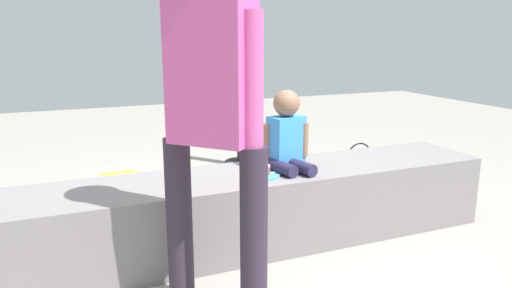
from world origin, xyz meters
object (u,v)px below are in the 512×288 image
Objects in this scene: water_bottle_far_side at (243,197)px; handbag_black_leather at (358,169)px; party_cup_red at (299,183)px; cake_box_white at (196,192)px; cake_plate at (262,172)px; water_bottle_near_gift at (240,180)px; adult_standing at (212,94)px; gift_bag at (121,196)px; child_seated at (287,135)px.

handbag_black_leather is at bearing 11.95° from water_bottle_far_side.
water_bottle_far_side reaches higher than party_cup_red.
cake_plate is at bearing -81.74° from cake_box_white.
cake_plate is at bearing -103.29° from water_bottle_near_gift.
gift_bag is (-0.27, 1.33, -0.85)m from adult_standing.
adult_standing is 1.60m from gift_bag.
gift_bag reaches higher than party_cup_red.
adult_standing is 1.92m from water_bottle_near_gift.
party_cup_red is (0.52, 0.82, -0.62)m from child_seated.
child_seated is at bearing -80.80° from water_bottle_far_side.
handbag_black_leather reaches higher than water_bottle_far_side.
cake_plate is 1.57m from handbag_black_leather.
adult_standing reaches higher than water_bottle_far_side.
handbag_black_leather is (1.16, 0.25, 0.02)m from water_bottle_far_side.
child_seated reaches higher than cake_plate.
water_bottle_near_gift is at bearing 65.85° from adult_standing.
cake_plate is at bearing -100.71° from water_bottle_far_side.
gift_bag is 0.86m from water_bottle_far_side.
party_cup_red is at bearing 51.23° from cake_plate.
cake_plate is at bearing -158.20° from child_seated.
cake_plate is (-0.20, -0.08, -0.19)m from child_seated.
child_seated is at bearing -144.38° from handbag_black_leather.
child_seated reaches higher than handbag_black_leather.
water_bottle_near_gift is at bearing 76.71° from cake_plate.
child_seated is at bearing -92.48° from water_bottle_near_gift.
gift_bag is (-0.92, 0.72, -0.50)m from child_seated.
cake_box_white is at bearing 78.38° from adult_standing.
handbag_black_leather reaches higher than party_cup_red.
gift_bag is 1.21× the size of cake_box_white.
handbag_black_leather is at bearing 33.70° from cake_plate.
water_bottle_far_side is at bearing -13.11° from gift_bag.
child_seated is 1.43m from handbag_black_leather.
adult_standing is at bearing -141.41° from handbag_black_leather.
handbag_black_leather is at bearing -5.25° from cake_box_white.
water_bottle_far_side is 0.65× the size of handbag_black_leather.
gift_bag is 1.65× the size of water_bottle_far_side.
adult_standing reaches higher than handbag_black_leather.
child_seated is at bearing -122.56° from party_cup_red.
water_bottle_far_side is at bearing 79.29° from cake_plate.
cake_plate is 0.72m from water_bottle_far_side.
cake_box_white is at bearing -174.71° from water_bottle_near_gift.
water_bottle_far_side is 2.35× the size of party_cup_red.
water_bottle_near_gift is at bearing 166.81° from party_cup_red.
child_seated reaches higher than cake_box_white.
cake_plate is (0.45, 0.53, -0.54)m from adult_standing.
cake_plate is at bearing -128.77° from party_cup_red.
water_bottle_far_side is at bearing -55.67° from cake_box_white.
adult_standing is at bearing -137.00° from child_seated.
gift_bag is at bearing 101.65° from adult_standing.
party_cup_red is (0.72, 0.90, -0.43)m from cake_plate.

